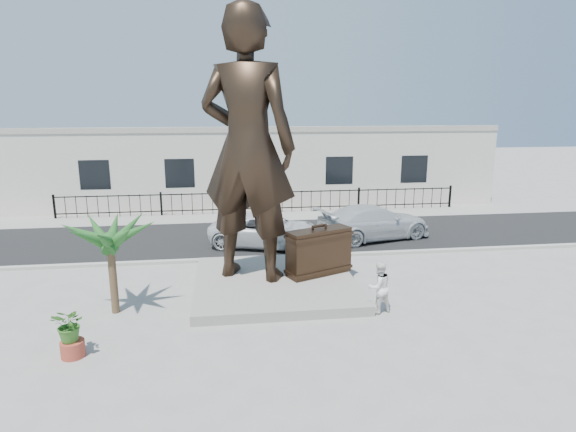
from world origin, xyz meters
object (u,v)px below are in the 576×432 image
Objects in this scene: suitcase at (319,252)px; car_white at (268,230)px; statue at (248,147)px; tourist at (379,287)px.

car_white is (-1.32, 4.48, -0.39)m from suitcase.
statue is 5.90m from tourist.
suitcase is at bearing -80.21° from tourist.
tourist is (1.25, -2.62, -0.30)m from suitcase.
suitcase is at bearing -146.09° from car_white.
car_white is at bearing -85.82° from tourist.
suitcase is 0.45× the size of car_white.
suitcase is at bearing -159.76° from statue.
car_white is (1.01, 4.34, -3.90)m from statue.
statue is at bearing -53.30° from tourist.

